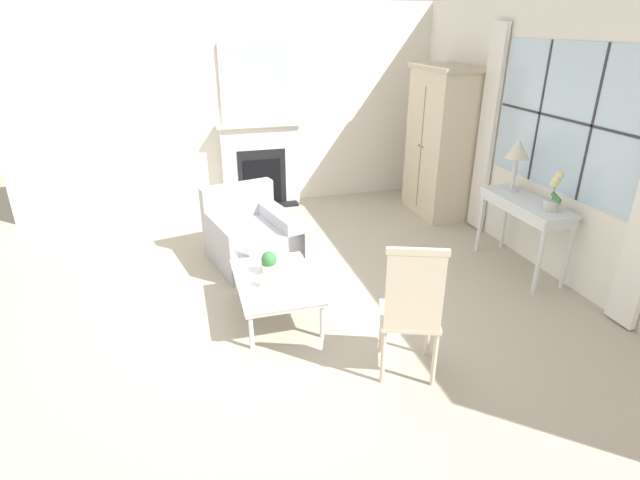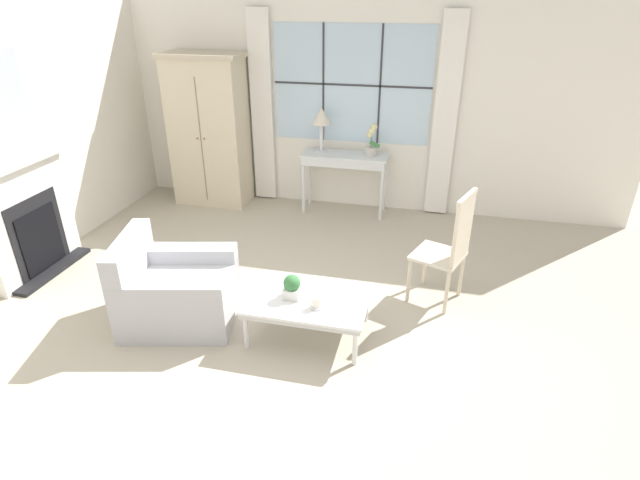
{
  "view_description": "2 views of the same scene",
  "coord_description": "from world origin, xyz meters",
  "px_view_note": "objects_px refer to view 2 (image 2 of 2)",
  "views": [
    {
      "loc": [
        4.18,
        -0.75,
        2.54
      ],
      "look_at": [
        0.39,
        0.33,
        0.81
      ],
      "focal_mm": 28.0,
      "sensor_mm": 36.0,
      "label": 1
    },
    {
      "loc": [
        1.12,
        -3.5,
        2.73
      ],
      "look_at": [
        0.28,
        0.07,
        0.89
      ],
      "focal_mm": 28.0,
      "sensor_mm": 36.0,
      "label": 2
    }
  ],
  "objects_px": {
    "table_lamp": "(321,118)",
    "armchair_upholstered": "(176,292)",
    "potted_orchid": "(371,143)",
    "fireplace": "(23,207)",
    "coffee_table": "(308,301)",
    "armoire": "(209,131)",
    "pillar_candle": "(317,303)",
    "console_table": "(345,161)",
    "potted_plant_small": "(292,286)",
    "side_chair_wooden": "(451,244)"
  },
  "relations": [
    {
      "from": "table_lamp",
      "to": "armchair_upholstered",
      "type": "bearing_deg",
      "value": -103.67
    },
    {
      "from": "armchair_upholstered",
      "to": "potted_orchid",
      "type": "bearing_deg",
      "value": 64.43
    },
    {
      "from": "fireplace",
      "to": "table_lamp",
      "type": "relative_size",
      "value": 3.91
    },
    {
      "from": "potted_orchid",
      "to": "coffee_table",
      "type": "xyz_separation_m",
      "value": [
        -0.12,
        -2.78,
        -0.63
      ]
    },
    {
      "from": "armoire",
      "to": "pillar_candle",
      "type": "height_order",
      "value": "armoire"
    },
    {
      "from": "armchair_upholstered",
      "to": "pillar_candle",
      "type": "relative_size",
      "value": 9.87
    },
    {
      "from": "potted_orchid",
      "to": "armoire",
      "type": "bearing_deg",
      "value": -178.22
    },
    {
      "from": "console_table",
      "to": "potted_plant_small",
      "type": "height_order",
      "value": "console_table"
    },
    {
      "from": "potted_orchid",
      "to": "console_table",
      "type": "bearing_deg",
      "value": -176.51
    },
    {
      "from": "armoire",
      "to": "side_chair_wooden",
      "type": "distance_m",
      "value": 3.79
    },
    {
      "from": "table_lamp",
      "to": "side_chair_wooden",
      "type": "bearing_deg",
      "value": -49.88
    },
    {
      "from": "armoire",
      "to": "armchair_upholstered",
      "type": "relative_size",
      "value": 1.79
    },
    {
      "from": "pillar_candle",
      "to": "side_chair_wooden",
      "type": "bearing_deg",
      "value": 41.29
    },
    {
      "from": "coffee_table",
      "to": "potted_plant_small",
      "type": "relative_size",
      "value": 4.81
    },
    {
      "from": "table_lamp",
      "to": "console_table",
      "type": "bearing_deg",
      "value": -6.18
    },
    {
      "from": "armoire",
      "to": "potted_orchid",
      "type": "height_order",
      "value": "armoire"
    },
    {
      "from": "pillar_candle",
      "to": "armchair_upholstered",
      "type": "bearing_deg",
      "value": 176.17
    },
    {
      "from": "fireplace",
      "to": "armoire",
      "type": "xyz_separation_m",
      "value": [
        1.02,
        2.31,
        0.27
      ]
    },
    {
      "from": "console_table",
      "to": "armchair_upholstered",
      "type": "height_order",
      "value": "armchair_upholstered"
    },
    {
      "from": "potted_orchid",
      "to": "potted_plant_small",
      "type": "bearing_deg",
      "value": -95.21
    },
    {
      "from": "potted_orchid",
      "to": "pillar_candle",
      "type": "xyz_separation_m",
      "value": [
        -0.02,
        -2.92,
        -0.54
      ]
    },
    {
      "from": "fireplace",
      "to": "coffee_table",
      "type": "relative_size",
      "value": 2.21
    },
    {
      "from": "fireplace",
      "to": "potted_plant_small",
      "type": "distance_m",
      "value": 3.02
    },
    {
      "from": "potted_orchid",
      "to": "pillar_candle",
      "type": "distance_m",
      "value": 2.97
    },
    {
      "from": "coffee_table",
      "to": "table_lamp",
      "type": "bearing_deg",
      "value": 100.89
    },
    {
      "from": "coffee_table",
      "to": "console_table",
      "type": "bearing_deg",
      "value": 94.42
    },
    {
      "from": "potted_orchid",
      "to": "side_chair_wooden",
      "type": "distance_m",
      "value": 2.27
    },
    {
      "from": "armchair_upholstered",
      "to": "potted_plant_small",
      "type": "bearing_deg",
      "value": 0.76
    },
    {
      "from": "coffee_table",
      "to": "potted_plant_small",
      "type": "xyz_separation_m",
      "value": [
        -0.13,
        -0.03,
        0.15
      ]
    },
    {
      "from": "pillar_candle",
      "to": "table_lamp",
      "type": "bearing_deg",
      "value": 102.38
    },
    {
      "from": "armoire",
      "to": "side_chair_wooden",
      "type": "height_order",
      "value": "armoire"
    },
    {
      "from": "armoire",
      "to": "table_lamp",
      "type": "relative_size",
      "value": 3.47
    },
    {
      "from": "table_lamp",
      "to": "pillar_candle",
      "type": "bearing_deg",
      "value": -77.62
    },
    {
      "from": "potted_plant_small",
      "to": "armchair_upholstered",
      "type": "bearing_deg",
      "value": -179.24
    },
    {
      "from": "console_table",
      "to": "coffee_table",
      "type": "xyz_separation_m",
      "value": [
        0.21,
        -2.76,
        -0.37
      ]
    },
    {
      "from": "potted_orchid",
      "to": "potted_plant_small",
      "type": "xyz_separation_m",
      "value": [
        -0.26,
        -2.81,
        -0.48
      ]
    },
    {
      "from": "console_table",
      "to": "pillar_candle",
      "type": "relative_size",
      "value": 9.84
    },
    {
      "from": "armoire",
      "to": "armchair_upholstered",
      "type": "height_order",
      "value": "armoire"
    },
    {
      "from": "fireplace",
      "to": "potted_plant_small",
      "type": "relative_size",
      "value": 10.62
    },
    {
      "from": "armchair_upholstered",
      "to": "side_chair_wooden",
      "type": "distance_m",
      "value": 2.55
    },
    {
      "from": "armchair_upholstered",
      "to": "coffee_table",
      "type": "height_order",
      "value": "armchair_upholstered"
    },
    {
      "from": "console_table",
      "to": "potted_orchid",
      "type": "distance_m",
      "value": 0.43
    },
    {
      "from": "fireplace",
      "to": "console_table",
      "type": "relative_size",
      "value": 2.02
    },
    {
      "from": "console_table",
      "to": "table_lamp",
      "type": "xyz_separation_m",
      "value": [
        -0.32,
        0.04,
        0.54
      ]
    },
    {
      "from": "console_table",
      "to": "potted_orchid",
      "type": "bearing_deg",
      "value": 3.49
    },
    {
      "from": "side_chair_wooden",
      "to": "potted_plant_small",
      "type": "height_order",
      "value": "side_chair_wooden"
    },
    {
      "from": "fireplace",
      "to": "pillar_candle",
      "type": "height_order",
      "value": "fireplace"
    },
    {
      "from": "fireplace",
      "to": "armoire",
      "type": "distance_m",
      "value": 2.54
    },
    {
      "from": "fireplace",
      "to": "armchair_upholstered",
      "type": "height_order",
      "value": "fireplace"
    },
    {
      "from": "table_lamp",
      "to": "coffee_table",
      "type": "bearing_deg",
      "value": -79.11
    }
  ]
}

